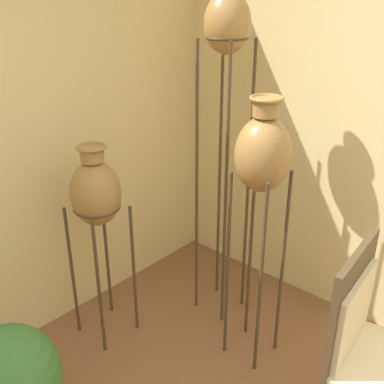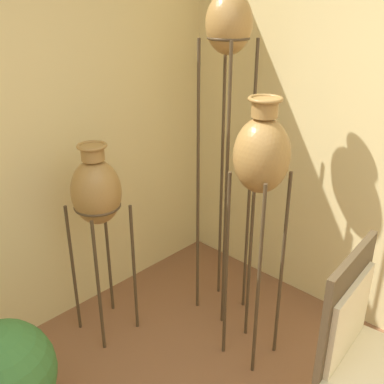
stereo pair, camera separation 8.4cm
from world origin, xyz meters
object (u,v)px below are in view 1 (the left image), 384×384
(vase_stand_medium, at_px, (263,159))
(chair, at_px, (378,351))
(vase_stand_short, at_px, (96,195))
(vase_stand_tall, at_px, (227,41))

(vase_stand_medium, height_order, chair, vase_stand_medium)
(vase_stand_short, relative_size, chair, 1.19)
(vase_stand_tall, height_order, vase_stand_medium, vase_stand_tall)
(vase_stand_tall, height_order, vase_stand_short, vase_stand_tall)
(vase_stand_medium, bearing_deg, vase_stand_tall, 62.74)
(vase_stand_tall, relative_size, chair, 2.00)
(vase_stand_medium, relative_size, vase_stand_short, 1.24)
(vase_stand_medium, xyz_separation_m, chair, (-0.20, -0.78, -0.65))
(vase_stand_tall, bearing_deg, vase_stand_short, 150.57)
(vase_stand_tall, relative_size, vase_stand_medium, 1.35)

